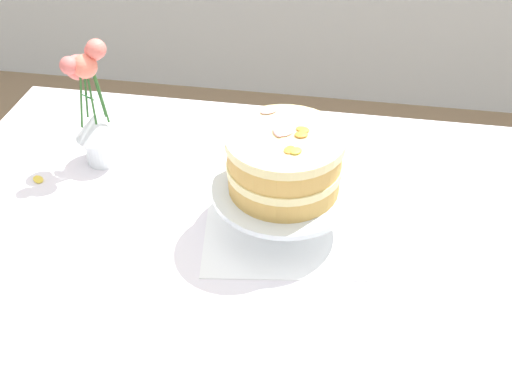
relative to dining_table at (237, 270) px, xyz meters
name	(u,v)px	position (x,y,z in m)	size (l,w,h in m)	color
dining_table	(237,270)	(0.00, 0.00, 0.00)	(1.40, 1.00, 0.74)	white
linen_napkin	(282,223)	(0.09, 0.06, 0.09)	(0.32, 0.32, 0.00)	white
cake_stand	(283,193)	(0.09, 0.06, 0.18)	(0.29, 0.29, 0.10)	silver
layer_cake	(284,162)	(0.09, 0.06, 0.26)	(0.23, 0.23, 0.13)	tan
flower_vase	(94,112)	(-0.37, 0.21, 0.23)	(0.11, 0.11, 0.31)	silver
loose_petal_0	(38,179)	(-0.49, 0.12, 0.10)	(0.03, 0.02, 0.01)	yellow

